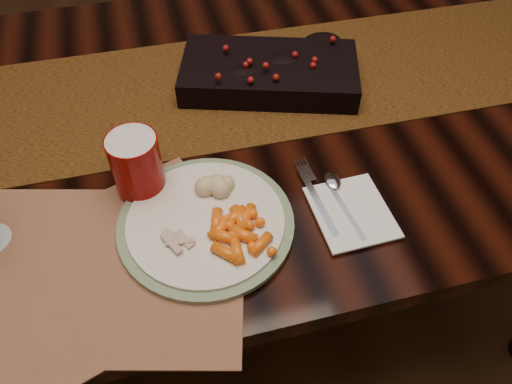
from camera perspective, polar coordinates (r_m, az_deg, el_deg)
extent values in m
plane|color=black|center=(1.64, -3.81, -11.20)|extent=(5.00, 5.00, 0.00)
cube|color=black|center=(1.33, -4.63, -3.26)|extent=(1.80, 1.00, 0.75)
cube|color=black|center=(1.10, -7.12, 11.26)|extent=(1.88, 0.41, 0.00)
cube|color=brown|center=(0.83, -16.76, -8.31)|extent=(0.49, 0.43, 0.00)
cube|color=#916345|center=(0.83, -17.01, -8.35)|extent=(0.51, 0.43, 0.00)
cylinder|color=white|center=(0.84, -5.76, -3.51)|extent=(0.30, 0.30, 0.02)
cube|color=white|center=(0.87, 10.85, -2.27)|extent=(0.13, 0.15, 0.01)
cylinder|color=#7C0300|center=(0.87, -13.47, 2.98)|extent=(0.09, 0.09, 0.12)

